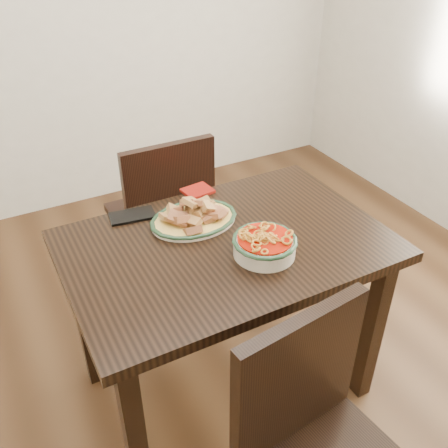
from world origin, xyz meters
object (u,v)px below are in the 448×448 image
fish_plate (193,212)px  noodle_bowl (265,243)px  chair_far (164,212)px  dining_table (227,266)px  chair_near (319,445)px  smartphone (132,216)px

fish_plate → noodle_bowl: bearing=-66.5°
chair_far → dining_table: bearing=88.4°
chair_near → dining_table: bearing=77.7°
chair_far → chair_near: 1.32m
dining_table → smartphone: bearing=127.7°
chair_near → fish_plate: bearing=82.3°
chair_far → chair_near: same height
chair_near → noodle_bowl: (0.14, 0.53, 0.29)m
dining_table → fish_plate: (-0.05, 0.16, 0.15)m
dining_table → fish_plate: 0.23m
fish_plate → smartphone: bearing=142.8°
noodle_bowl → smartphone: size_ratio=1.32×
fish_plate → noodle_bowl: size_ratio=1.47×
chair_near → noodle_bowl: size_ratio=4.09×
noodle_bowl → fish_plate: bearing=113.5°
chair_near → noodle_bowl: bearing=68.5°
dining_table → fish_plate: fish_plate is taller
noodle_bowl → chair_near: bearing=-105.0°
dining_table → noodle_bowl: size_ratio=5.10×
fish_plate → noodle_bowl: (0.12, -0.29, -0.00)m
chair_far → noodle_bowl: chair_far is taller
noodle_bowl → smartphone: 0.53m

